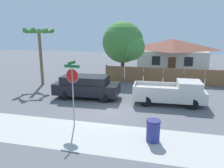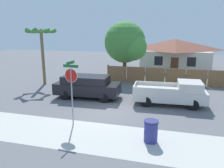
# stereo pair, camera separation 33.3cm
# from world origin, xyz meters

# --- Properties ---
(ground_plane) EXTENTS (80.00, 80.00, 0.00)m
(ground_plane) POSITION_xyz_m (0.00, 0.00, 0.00)
(ground_plane) COLOR slate
(sidewalk_strip) EXTENTS (36.00, 3.20, 0.01)m
(sidewalk_strip) POSITION_xyz_m (0.00, -3.60, 0.00)
(sidewalk_strip) COLOR beige
(sidewalk_strip) RESTS_ON ground
(wooden_fence) EXTENTS (13.65, 0.12, 1.69)m
(wooden_fence) POSITION_xyz_m (4.47, 8.64, 0.79)
(wooden_fence) COLOR brown
(wooden_fence) RESTS_ON ground
(house) EXTENTS (9.18, 7.75, 4.07)m
(house) POSITION_xyz_m (4.42, 17.95, 2.11)
(house) COLOR beige
(house) RESTS_ON ground
(oak_tree) EXTENTS (4.56, 4.34, 6.11)m
(oak_tree) POSITION_xyz_m (-0.64, 9.98, 3.84)
(oak_tree) COLOR brown
(oak_tree) RESTS_ON ground
(palm_tree) EXTENTS (2.65, 2.85, 5.37)m
(palm_tree) POSITION_xyz_m (-7.91, 5.55, 4.60)
(palm_tree) COLOR brown
(palm_tree) RESTS_ON ground
(red_suv) EXTENTS (5.06, 2.26, 1.75)m
(red_suv) POSITION_xyz_m (-2.19, 2.41, 0.96)
(red_suv) COLOR black
(red_suv) RESTS_ON ground
(orange_pickup) EXTENTS (5.02, 2.22, 1.72)m
(orange_pickup) POSITION_xyz_m (4.19, 2.42, 0.85)
(orange_pickup) COLOR silver
(orange_pickup) RESTS_ON ground
(stop_sign) EXTENTS (0.88, 0.79, 3.55)m
(stop_sign) POSITION_xyz_m (-1.09, -2.57, 2.42)
(stop_sign) COLOR gray
(stop_sign) RESTS_ON ground
(trash_bin) EXTENTS (0.68, 0.68, 1.06)m
(trash_bin) POSITION_xyz_m (3.25, -3.39, 0.54)
(trash_bin) COLOR navy
(trash_bin) RESTS_ON ground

